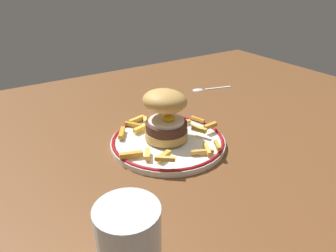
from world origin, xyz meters
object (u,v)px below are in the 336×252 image
at_px(dinner_plate, 168,141).
at_px(spoon, 202,89).
at_px(burger, 166,114).
at_px(water_glass, 129,249).

xyz_separation_m(dinner_plate, spoon, (0.28, 0.23, -0.00)).
relative_size(burger, water_glass, 1.10).
bearing_deg(water_glass, dinner_plate, 49.13).
relative_size(dinner_plate, water_glass, 2.31).
bearing_deg(spoon, water_glass, -135.77).
xyz_separation_m(burger, spoon, (0.28, 0.22, -0.07)).
distance_m(water_glass, spoon, 0.70).
height_order(burger, spoon, burger).
bearing_deg(burger, dinner_plate, -94.01).
distance_m(dinner_plate, water_glass, 0.34).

